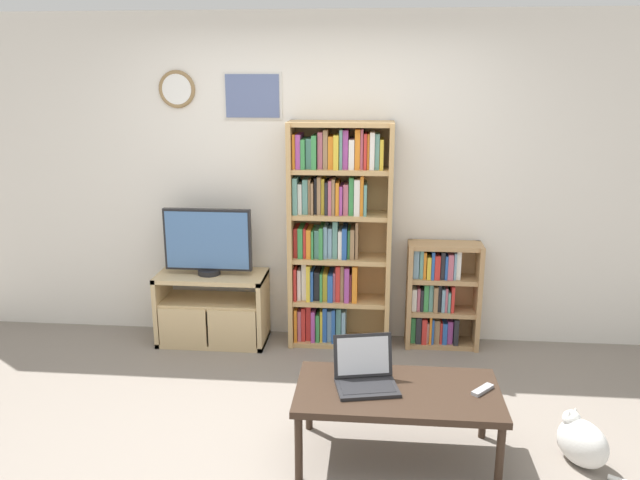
{
  "coord_description": "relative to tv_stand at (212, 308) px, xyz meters",
  "views": [
    {
      "loc": [
        0.47,
        -3.19,
        2.13
      ],
      "look_at": [
        0.09,
        0.94,
        1.03
      ],
      "focal_mm": 35.0,
      "sensor_mm": 36.0,
      "label": 1
    }
  ],
  "objects": [
    {
      "name": "cat",
      "position": [
        2.48,
        -1.44,
        -0.15
      ],
      "size": [
        0.48,
        0.43,
        0.31
      ],
      "rotation": [
        0.0,
        0.0,
        0.64
      ],
      "color": "white",
      "rests_on": "ground_plane"
    },
    {
      "name": "remote_near_laptop",
      "position": [
        1.92,
        -1.46,
        0.15
      ],
      "size": [
        0.14,
        0.15,
        0.02
      ],
      "rotation": [
        0.0,
        0.0,
        2.41
      ],
      "color": "#99999E",
      "rests_on": "coffee_table"
    },
    {
      "name": "television",
      "position": [
        -0.01,
        0.0,
        0.56
      ],
      "size": [
        0.7,
        0.18,
        0.53
      ],
      "color": "black",
      "rests_on": "tv_stand"
    },
    {
      "name": "coffee_table",
      "position": [
        1.45,
        -1.48,
        0.1
      ],
      "size": [
        1.14,
        0.6,
        0.43
      ],
      "color": "#332319",
      "rests_on": "ground_plane"
    },
    {
      "name": "ground_plane",
      "position": [
        0.83,
        -1.46,
        -0.29
      ],
      "size": [
        18.0,
        18.0,
        0.0
      ],
      "primitive_type": "plane",
      "color": "gray"
    },
    {
      "name": "laptop",
      "position": [
        1.27,
        -1.44,
        0.21
      ],
      "size": [
        0.39,
        0.35,
        0.26
      ],
      "rotation": [
        0.0,
        0.0,
        0.22
      ],
      "color": "#232326",
      "rests_on": "coffee_table"
    },
    {
      "name": "bookshelf_tall",
      "position": [
        0.98,
        0.09,
        0.63
      ],
      "size": [
        0.8,
        0.31,
        1.79
      ],
      "color": "tan",
      "rests_on": "ground_plane"
    },
    {
      "name": "wall_back",
      "position": [
        0.83,
        0.27,
        1.01
      ],
      "size": [
        6.82,
        0.09,
        2.6
      ],
      "color": "silver",
      "rests_on": "ground_plane"
    },
    {
      "name": "tv_stand",
      "position": [
        0.0,
        0.0,
        0.0
      ],
      "size": [
        0.87,
        0.42,
        0.58
      ],
      "color": "tan",
      "rests_on": "ground_plane"
    },
    {
      "name": "bookshelf_short",
      "position": [
        1.82,
        0.12,
        0.13
      ],
      "size": [
        0.57,
        0.25,
        0.85
      ],
      "color": "tan",
      "rests_on": "ground_plane"
    }
  ]
}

